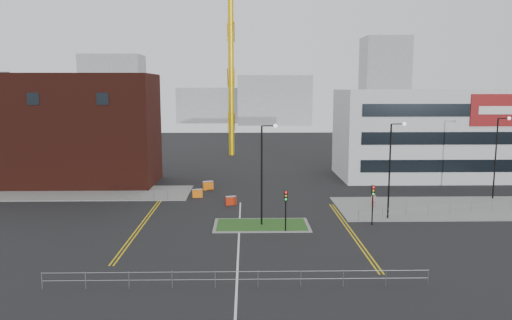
{
  "coord_description": "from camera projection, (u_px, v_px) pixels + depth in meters",
  "views": [
    {
      "loc": [
        0.6,
        -35.55,
        12.4
      ],
      "look_at": [
        1.63,
        14.66,
        5.0
      ],
      "focal_mm": 35.0,
      "sensor_mm": 36.0,
      "label": 1
    }
  ],
  "objects": [
    {
      "name": "office_block",
      "position": [
        431.0,
        134.0,
        68.24
      ],
      "size": [
        25.0,
        12.2,
        12.0
      ],
      "color": "silver",
      "rests_on": "ground"
    },
    {
      "name": "skyline_d",
      "position": [
        221.0,
        105.0,
        174.4
      ],
      "size": [
        30.0,
        12.0,
        12.0
      ],
      "primitive_type": "cube",
      "color": "gray",
      "rests_on": "ground"
    },
    {
      "name": "yellow_left_a",
      "position": [
        144.0,
        220.0,
        46.67
      ],
      "size": [
        0.12,
        24.0,
        0.01
      ],
      "primitive_type": "cube",
      "color": "gold",
      "rests_on": "ground"
    },
    {
      "name": "barrier_right",
      "position": [
        231.0,
        200.0,
        52.69
      ],
      "size": [
        1.18,
        0.65,
        0.94
      ],
      "color": "red",
      "rests_on": "ground"
    },
    {
      "name": "traffic_light_island",
      "position": [
        286.0,
        203.0,
        42.58
      ],
      "size": [
        0.28,
        0.33,
        3.65
      ],
      "color": "black",
      "rests_on": "ground"
    },
    {
      "name": "streetlamp_right_near",
      "position": [
        392.0,
        163.0,
        46.35
      ],
      "size": [
        1.46,
        0.36,
        9.18
      ],
      "color": "black",
      "rests_on": "ground"
    },
    {
      "name": "island_kerb",
      "position": [
        262.0,
        225.0,
        44.91
      ],
      "size": [
        8.6,
        4.6,
        0.08
      ],
      "primitive_type": "cube",
      "color": "slate",
      "rests_on": "ground"
    },
    {
      "name": "streetlamp_island",
      "position": [
        264.0,
        166.0,
        44.13
      ],
      "size": [
        1.46,
        0.36,
        9.18
      ],
      "color": "black",
      "rests_on": "ground"
    },
    {
      "name": "barrier_left",
      "position": [
        197.0,
        193.0,
        56.24
      ],
      "size": [
        1.18,
        0.64,
        0.95
      ],
      "color": "orange",
      "rests_on": "ground"
    },
    {
      "name": "railing_front",
      "position": [
        237.0,
        276.0,
        30.91
      ],
      "size": [
        24.05,
        0.05,
        1.1
      ],
      "color": "gray",
      "rests_on": "ground"
    },
    {
      "name": "pavement_left",
      "position": [
        70.0,
        193.0,
        58.3
      ],
      "size": [
        28.0,
        8.0,
        0.12
      ],
      "primitive_type": "cube",
      "color": "slate",
      "rests_on": "ground"
    },
    {
      "name": "skyline_a",
      "position": [
        114.0,
        91.0,
        153.23
      ],
      "size": [
        18.0,
        12.0,
        22.0
      ],
      "primitive_type": "cube",
      "color": "gray",
      "rests_on": "ground"
    },
    {
      "name": "tower_crane",
      "position": [
        264.0,
        11.0,
        86.87
      ],
      "size": [
        52.58,
        8.72,
        36.92
      ],
      "color": "yellow",
      "rests_on": "ground"
    },
    {
      "name": "centre_line",
      "position": [
        238.0,
        247.0,
        38.94
      ],
      "size": [
        0.15,
        30.0,
        0.01
      ],
      "primitive_type": "cube",
      "color": "silver",
      "rests_on": "ground"
    },
    {
      "name": "pedestrian",
      "position": [
        373.0,
        199.0,
        51.46
      ],
      "size": [
        0.69,
        0.49,
        1.76
      ],
      "primitive_type": "imported",
      "rotation": [
        0.0,
        0.0,
        0.12
      ],
      "color": "tan",
      "rests_on": "ground"
    },
    {
      "name": "railing_left",
      "position": [
        140.0,
        194.0,
        54.43
      ],
      "size": [
        6.05,
        0.05,
        1.1
      ],
      "color": "gray",
      "rests_on": "ground"
    },
    {
      "name": "brick_building",
      "position": [
        60.0,
        131.0,
        63.19
      ],
      "size": [
        24.2,
        10.07,
        14.24
      ],
      "color": "#421710",
      "rests_on": "ground"
    },
    {
      "name": "streetlamp_right_far",
      "position": [
        498.0,
        151.0,
        54.55
      ],
      "size": [
        1.46,
        0.36,
        9.18
      ],
      "color": "black",
      "rests_on": "ground"
    },
    {
      "name": "ground",
      "position": [
        238.0,
        255.0,
        36.96
      ],
      "size": [
        200.0,
        200.0,
        0.0
      ],
      "primitive_type": "plane",
      "color": "black",
      "rests_on": "ground"
    },
    {
      "name": "yellow_right_a",
      "position": [
        349.0,
        231.0,
        43.09
      ],
      "size": [
        0.12,
        20.0,
        0.01
      ],
      "primitive_type": "cube",
      "color": "gold",
      "rests_on": "ground"
    },
    {
      "name": "skyline_b",
      "position": [
        274.0,
        100.0,
        164.58
      ],
      "size": [
        24.0,
        12.0,
        16.0
      ],
      "primitive_type": "cube",
      "color": "gray",
      "rests_on": "ground"
    },
    {
      "name": "yellow_left_b",
      "position": [
        147.0,
        220.0,
        46.67
      ],
      "size": [
        0.12,
        24.0,
        0.01
      ],
      "primitive_type": "cube",
      "color": "gold",
      "rests_on": "ground"
    },
    {
      "name": "pavement_right",
      "position": [
        454.0,
        208.0,
        51.25
      ],
      "size": [
        24.0,
        10.0,
        0.12
      ],
      "primitive_type": "cube",
      "color": "slate",
      "rests_on": "ground"
    },
    {
      "name": "traffic_light_right",
      "position": [
        373.0,
        197.0,
        44.73
      ],
      "size": [
        0.28,
        0.33,
        3.65
      ],
      "color": "black",
      "rests_on": "ground"
    },
    {
      "name": "grass_island",
      "position": [
        262.0,
        225.0,
        44.91
      ],
      "size": [
        8.0,
        4.0,
        0.12
      ],
      "primitive_type": "cube",
      "color": "#214617",
      "rests_on": "ground"
    },
    {
      "name": "skyline_c",
      "position": [
        384.0,
        82.0,
        159.48
      ],
      "size": [
        14.0,
        12.0,
        28.0
      ],
      "primitive_type": "cube",
      "color": "gray",
      "rests_on": "ground"
    },
    {
      "name": "barrier_mid",
      "position": [
        208.0,
        185.0,
        60.43
      ],
      "size": [
        1.33,
        0.84,
        1.06
      ],
      "color": "orange",
      "rests_on": "ground"
    },
    {
      "name": "yellow_right_b",
      "position": [
        352.0,
        231.0,
        43.1
      ],
      "size": [
        0.12,
        20.0,
        0.01
      ],
      "primitive_type": "cube",
      "color": "gold",
      "rests_on": "ground"
    },
    {
      "name": "railing_right",
      "position": [
        450.0,
        207.0,
        48.64
      ],
      "size": [
        19.05,
        5.05,
        1.1
      ],
      "color": "gray",
      "rests_on": "ground"
    }
  ]
}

